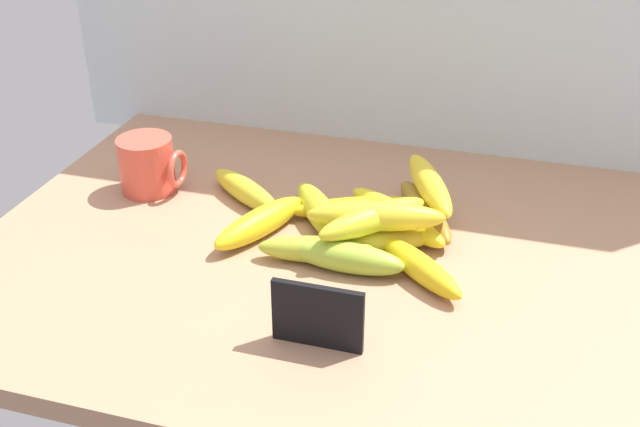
# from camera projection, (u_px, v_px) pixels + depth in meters

# --- Properties ---
(counter_top) EXTENTS (1.10, 0.76, 0.03)m
(counter_top) POSITION_uv_depth(u_px,v_px,m) (359.00, 262.00, 1.08)
(counter_top) COLOR #AA7C5D
(counter_top) RESTS_ON ground
(chalkboard_sign) EXTENTS (0.11, 0.02, 0.08)m
(chalkboard_sign) POSITION_uv_depth(u_px,v_px,m) (314.00, 318.00, 0.88)
(chalkboard_sign) COLOR black
(chalkboard_sign) RESTS_ON counter_top
(coffee_mug) EXTENTS (0.10, 0.09, 0.09)m
(coffee_mug) POSITION_uv_depth(u_px,v_px,m) (148.00, 165.00, 1.22)
(coffee_mug) COLOR #DB4E3C
(coffee_mug) RESTS_ON counter_top
(banana_0) EXTENTS (0.11, 0.18, 0.04)m
(banana_0) POSITION_uv_depth(u_px,v_px,m) (260.00, 222.00, 1.11)
(banana_0) COLOR yellow
(banana_0) RESTS_ON counter_top
(banana_1) EXTENTS (0.16, 0.05, 0.04)m
(banana_1) POSITION_uv_depth(u_px,v_px,m) (347.00, 257.00, 1.02)
(banana_1) COLOR #A2C138
(banana_1) RESTS_ON counter_top
(banana_2) EXTENTS (0.16, 0.13, 0.04)m
(banana_2) POSITION_uv_depth(u_px,v_px,m) (246.00, 191.00, 1.20)
(banana_2) COLOR gold
(banana_2) RESTS_ON counter_top
(banana_3) EXTENTS (0.17, 0.07, 0.04)m
(banana_3) POSITION_uv_depth(u_px,v_px,m) (318.00, 250.00, 1.05)
(banana_3) COLOR #B1C031
(banana_3) RESTS_ON counter_top
(banana_4) EXTENTS (0.18, 0.16, 0.04)m
(banana_4) POSITION_uv_depth(u_px,v_px,m) (396.00, 216.00, 1.12)
(banana_4) COLOR yellow
(banana_4) RESTS_ON counter_top
(banana_5) EXTENTS (0.19, 0.12, 0.03)m
(banana_5) POSITION_uv_depth(u_px,v_px,m) (370.00, 244.00, 1.06)
(banana_5) COLOR gold
(banana_5) RESTS_ON counter_top
(banana_6) EXTENTS (0.13, 0.18, 0.04)m
(banana_6) POSITION_uv_depth(u_px,v_px,m) (425.00, 211.00, 1.14)
(banana_6) COLOR olive
(banana_6) RESTS_ON counter_top
(banana_7) EXTENTS (0.15, 0.14, 0.04)m
(banana_7) POSITION_uv_depth(u_px,v_px,m) (420.00, 267.00, 1.01)
(banana_7) COLOR yellow
(banana_7) RESTS_ON counter_top
(banana_8) EXTENTS (0.14, 0.17, 0.04)m
(banana_8) POSITION_uv_depth(u_px,v_px,m) (321.00, 212.00, 1.13)
(banana_8) COLOR gold
(banana_8) RESTS_ON counter_top
(banana_9) EXTENTS (0.20, 0.11, 0.03)m
(banana_9) POSITION_uv_depth(u_px,v_px,m) (358.00, 207.00, 1.15)
(banana_9) COLOR gold
(banana_9) RESTS_ON counter_top
(banana_10) EXTENTS (0.12, 0.19, 0.04)m
(banana_10) POSITION_uv_depth(u_px,v_px,m) (430.00, 184.00, 1.13)
(banana_10) COLOR yellow
(banana_10) RESTS_ON banana_6
(banana_11) EXTENTS (0.15, 0.16, 0.04)m
(banana_11) POSITION_uv_depth(u_px,v_px,m) (373.00, 219.00, 1.05)
(banana_11) COLOR yellow
(banana_11) RESTS_ON banana_5
(banana_12) EXTENTS (0.20, 0.09, 0.04)m
(banana_12) POSITION_uv_depth(u_px,v_px,m) (376.00, 216.00, 1.05)
(banana_12) COLOR yellow
(banana_12) RESTS_ON banana_5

